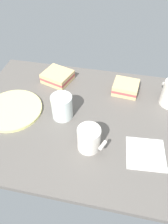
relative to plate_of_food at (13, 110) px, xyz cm
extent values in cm
cube|color=#5B5651|center=(28.02, 2.13, -1.60)|extent=(90.00, 64.00, 2.00)
cylinder|color=#EAE58C|center=(0.00, 0.00, 0.00)|extent=(22.65, 22.65, 1.20)
cylinder|color=silver|center=(32.31, -10.70, 3.78)|extent=(7.65, 7.65, 8.76)
cylinder|color=brown|center=(32.31, -10.70, 7.66)|extent=(6.73, 6.73, 0.40)
cylinder|color=silver|center=(37.12, -12.68, 4.22)|extent=(2.42, 3.64, 1.20)
cylinder|color=silver|center=(58.50, 22.81, 4.92)|extent=(4.13, 2.49, 1.20)
cube|color=#DBB77A|center=(11.74, 22.14, 0.20)|extent=(14.45, 13.69, 1.60)
cube|color=#C14C4C|center=(11.74, 22.14, 1.60)|extent=(14.45, 13.69, 1.20)
cube|color=#DBB77A|center=(11.74, 22.14, 3.00)|extent=(14.45, 13.69, 1.60)
cube|color=#DBB77A|center=(42.21, 20.70, 0.20)|extent=(11.17, 10.26, 1.60)
cube|color=#C14C4C|center=(42.21, 20.70, 1.60)|extent=(11.17, 10.26, 1.20)
cube|color=#DBB77A|center=(42.21, 20.70, 3.00)|extent=(11.17, 10.26, 1.60)
cylinder|color=silver|center=(19.85, 1.44, 4.16)|extent=(7.83, 7.83, 9.53)
cylinder|color=white|center=(19.85, 1.44, 3.12)|extent=(7.05, 7.05, 7.44)
cube|color=white|center=(51.28, -9.81, -0.45)|extent=(13.59, 13.59, 0.30)
camera|label=1|loc=(39.62, -53.55, 60.83)|focal=35.15mm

